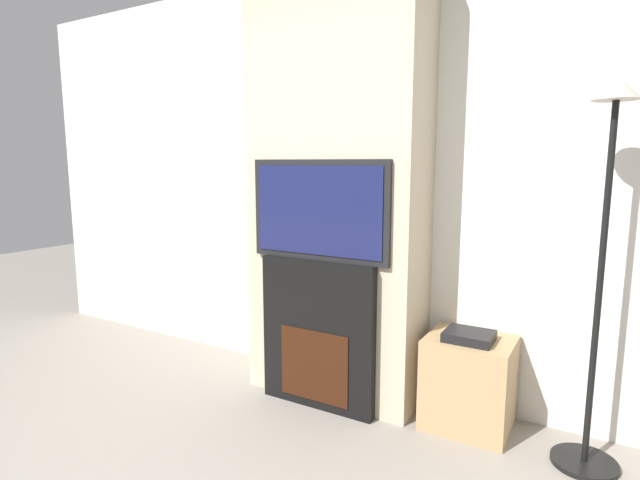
{
  "coord_description": "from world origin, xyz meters",
  "views": [
    {
      "loc": [
        1.46,
        -0.9,
        1.47
      ],
      "look_at": [
        0.0,
        1.59,
        1.02
      ],
      "focal_mm": 28.0,
      "sensor_mm": 36.0,
      "label": 1
    }
  ],
  "objects_px": {
    "television": "(320,210)",
    "media_stand": "(468,381)",
    "floor_lamp": "(603,243)",
    "fireplace": "(320,334)"
  },
  "relations": [
    {
      "from": "television",
      "to": "media_stand",
      "type": "distance_m",
      "value": 1.27
    },
    {
      "from": "television",
      "to": "media_stand",
      "type": "bearing_deg",
      "value": 13.25
    },
    {
      "from": "floor_lamp",
      "to": "television",
      "type": "bearing_deg",
      "value": -175.23
    },
    {
      "from": "television",
      "to": "media_stand",
      "type": "xyz_separation_m",
      "value": [
        0.84,
        0.2,
        -0.93
      ]
    },
    {
      "from": "television",
      "to": "floor_lamp",
      "type": "xyz_separation_m",
      "value": [
        1.44,
        0.12,
        -0.09
      ]
    },
    {
      "from": "floor_lamp",
      "to": "media_stand",
      "type": "xyz_separation_m",
      "value": [
        -0.59,
        0.08,
        -0.84
      ]
    },
    {
      "from": "fireplace",
      "to": "floor_lamp",
      "type": "relative_size",
      "value": 0.49
    },
    {
      "from": "fireplace",
      "to": "television",
      "type": "bearing_deg",
      "value": -90.0
    },
    {
      "from": "floor_lamp",
      "to": "media_stand",
      "type": "distance_m",
      "value": 1.03
    },
    {
      "from": "fireplace",
      "to": "television",
      "type": "xyz_separation_m",
      "value": [
        0.0,
        -0.0,
        0.75
      ]
    }
  ]
}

